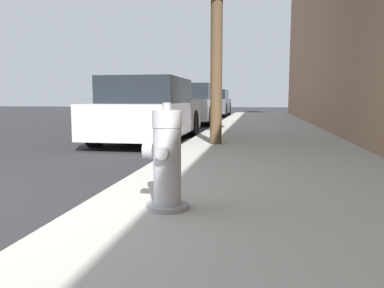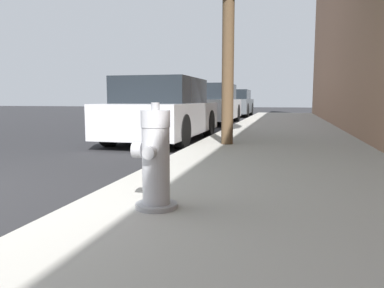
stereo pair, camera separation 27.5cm
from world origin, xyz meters
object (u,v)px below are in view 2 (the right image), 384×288
(parked_car_near, at_px, (164,111))
(parked_car_mid, at_px, (212,105))
(parked_car_far, at_px, (233,103))
(fire_hydrant, at_px, (155,161))

(parked_car_near, bearing_deg, parked_car_mid, 90.96)
(parked_car_near, bearing_deg, parked_car_far, 90.55)
(parked_car_near, xyz_separation_m, parked_car_far, (-0.12, 12.13, 0.02))
(parked_car_near, distance_m, parked_car_far, 12.13)
(fire_hydrant, height_order, parked_car_mid, parked_car_mid)
(fire_hydrant, bearing_deg, parked_car_mid, 99.06)
(fire_hydrant, xyz_separation_m, parked_car_far, (-1.86, 17.57, 0.21))
(fire_hydrant, relative_size, parked_car_near, 0.19)
(parked_car_near, bearing_deg, fire_hydrant, -72.27)
(fire_hydrant, bearing_deg, parked_car_near, 107.73)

